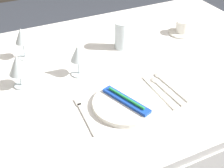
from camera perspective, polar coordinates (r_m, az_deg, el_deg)
name	(u,v)px	position (r m, az deg, el deg)	size (l,w,h in m)	color
dining_table	(106,85)	(1.39, -1.03, -0.17)	(1.80, 1.11, 0.74)	white
dinner_plate	(126,104)	(1.15, 2.59, -3.63)	(0.25, 0.25, 0.02)	white
toothbrush_package	(126,100)	(1.13, 2.61, -2.98)	(0.11, 0.21, 0.02)	blue
fork_outer	(84,114)	(1.11, -5.11, -5.60)	(0.03, 0.21, 0.00)	beige
dinner_knife	(159,93)	(1.22, 8.68, -1.63)	(0.02, 0.23, 0.00)	beige
spoon_soup	(163,88)	(1.25, 9.27, -0.66)	(0.03, 0.21, 0.01)	beige
spoon_dessert	(167,83)	(1.28, 10.02, 0.16)	(0.03, 0.22, 0.01)	beige
saucer_left	(182,32)	(1.68, 12.75, 9.24)	(0.14, 0.14, 0.01)	white
coffee_cup_left	(183,26)	(1.67, 12.96, 10.33)	(0.09, 0.07, 0.06)	white
wine_glass_centre	(22,37)	(1.44, -16.24, 8.21)	(0.06, 0.06, 0.15)	silver
wine_glass_left	(18,66)	(1.25, -16.91, 3.25)	(0.08, 0.08, 0.14)	silver
wine_glass_right	(78,55)	(1.27, -6.26, 5.31)	(0.07, 0.07, 0.14)	silver
drink_tumbler	(122,35)	(1.48, 1.79, 8.93)	(0.07, 0.07, 0.13)	silver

